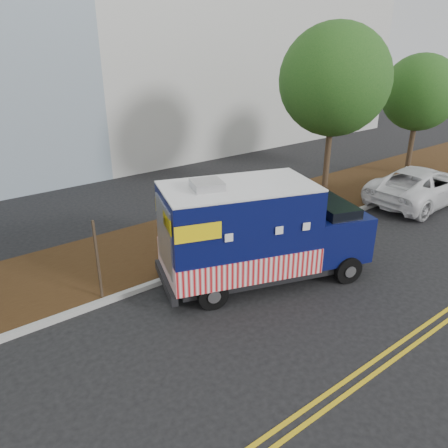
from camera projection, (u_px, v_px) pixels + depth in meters
ground at (227, 288)px, 12.57m from camera, size 120.00×120.00×0.00m
curb at (199, 268)px, 13.56m from camera, size 120.00×0.18×0.15m
mulch_strip at (164, 244)px, 15.09m from camera, size 120.00×4.00×0.15m
centerline_near at (355, 374)px, 9.33m from camera, size 120.00×0.10×0.01m
centerline_far at (365, 381)px, 9.15m from camera, size 120.00×0.10×0.01m
tree_c at (335, 80)px, 17.83m from camera, size 4.55×4.55×7.36m
tree_d at (420, 93)px, 21.35m from camera, size 3.68×3.68×6.06m
sign_post at (98, 263)px, 11.48m from camera, size 0.06×0.06×2.40m
food_truck at (255, 235)px, 12.47m from camera, size 6.46×4.04×3.22m
white_car at (422, 185)px, 18.89m from camera, size 5.75×2.75×1.58m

